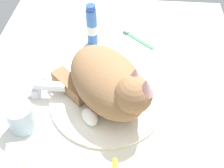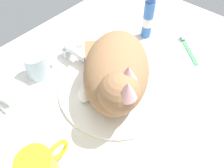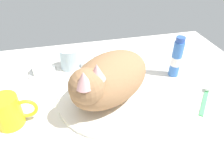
{
  "view_description": "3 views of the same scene",
  "coord_description": "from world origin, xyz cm",
  "px_view_note": "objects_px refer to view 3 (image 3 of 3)",
  "views": [
    {
      "loc": [
        -52.07,
        -5.74,
        63.31
      ],
      "look_at": [
        1.99,
        -1.17,
        4.64
      ],
      "focal_mm": 45.64,
      "sensor_mm": 36.0,
      "label": 1
    },
    {
      "loc": [
        -29.37,
        -23.95,
        48.97
      ],
      "look_at": [
        -2.8,
        -0.87,
        5.14
      ],
      "focal_mm": 34.17,
      "sensor_mm": 36.0,
      "label": 2
    },
    {
      "loc": [
        -10.62,
        -47.13,
        43.14
      ],
      "look_at": [
        0.55,
        0.24,
        5.48
      ],
      "focal_mm": 32.6,
      "sensor_mm": 36.0,
      "label": 3
    }
  ],
  "objects_px": {
    "faucet": "(99,61)",
    "rinse_cup": "(69,59)",
    "cat": "(107,79)",
    "coffee_mug": "(9,111)",
    "soap_bar": "(42,68)",
    "toothpaste_bottle": "(176,58)",
    "toothbrush": "(205,99)"
  },
  "relations": [
    {
      "from": "coffee_mug",
      "to": "toothbrush",
      "type": "bearing_deg",
      "value": -3.7
    },
    {
      "from": "coffee_mug",
      "to": "rinse_cup",
      "type": "bearing_deg",
      "value": 54.99
    },
    {
      "from": "soap_bar",
      "to": "toothpaste_bottle",
      "type": "relative_size",
      "value": 0.45
    },
    {
      "from": "toothpaste_bottle",
      "to": "soap_bar",
      "type": "bearing_deg",
      "value": 165.74
    },
    {
      "from": "soap_bar",
      "to": "toothbrush",
      "type": "height_order",
      "value": "soap_bar"
    },
    {
      "from": "toothbrush",
      "to": "cat",
      "type": "bearing_deg",
      "value": 167.02
    },
    {
      "from": "faucet",
      "to": "toothpaste_bottle",
      "type": "xyz_separation_m",
      "value": [
        0.25,
        -0.12,
        0.05
      ]
    },
    {
      "from": "rinse_cup",
      "to": "toothbrush",
      "type": "bearing_deg",
      "value": -35.83
    },
    {
      "from": "rinse_cup",
      "to": "toothbrush",
      "type": "relative_size",
      "value": 0.68
    },
    {
      "from": "rinse_cup",
      "to": "cat",
      "type": "bearing_deg",
      "value": -65.61
    },
    {
      "from": "faucet",
      "to": "soap_bar",
      "type": "distance_m",
      "value": 0.21
    },
    {
      "from": "coffee_mug",
      "to": "toothbrush",
      "type": "distance_m",
      "value": 0.58
    },
    {
      "from": "rinse_cup",
      "to": "soap_bar",
      "type": "distance_m",
      "value": 0.11
    },
    {
      "from": "faucet",
      "to": "coffee_mug",
      "type": "bearing_deg",
      "value": -140.9
    },
    {
      "from": "toothpaste_bottle",
      "to": "toothbrush",
      "type": "height_order",
      "value": "toothpaste_bottle"
    },
    {
      "from": "cat",
      "to": "toothbrush",
      "type": "height_order",
      "value": "cat"
    },
    {
      "from": "faucet",
      "to": "cat",
      "type": "height_order",
      "value": "cat"
    },
    {
      "from": "soap_bar",
      "to": "toothpaste_bottle",
      "type": "height_order",
      "value": "toothpaste_bottle"
    },
    {
      "from": "faucet",
      "to": "coffee_mug",
      "type": "xyz_separation_m",
      "value": [
        -0.29,
        -0.23,
        0.02
      ]
    },
    {
      "from": "rinse_cup",
      "to": "toothpaste_bottle",
      "type": "xyz_separation_m",
      "value": [
        0.36,
        -0.14,
        0.03
      ]
    },
    {
      "from": "rinse_cup",
      "to": "toothpaste_bottle",
      "type": "bearing_deg",
      "value": -20.58
    },
    {
      "from": "coffee_mug",
      "to": "soap_bar",
      "type": "xyz_separation_m",
      "value": [
        0.07,
        0.23,
        -0.02
      ]
    },
    {
      "from": "cat",
      "to": "soap_bar",
      "type": "relative_size",
      "value": 4.78
    },
    {
      "from": "cat",
      "to": "toothbrush",
      "type": "xyz_separation_m",
      "value": [
        0.3,
        -0.07,
        -0.08
      ]
    },
    {
      "from": "cat",
      "to": "coffee_mug",
      "type": "bearing_deg",
      "value": -173.38
    },
    {
      "from": "faucet",
      "to": "rinse_cup",
      "type": "relative_size",
      "value": 1.88
    },
    {
      "from": "cat",
      "to": "toothpaste_bottle",
      "type": "distance_m",
      "value": 0.28
    },
    {
      "from": "coffee_mug",
      "to": "soap_bar",
      "type": "height_order",
      "value": "coffee_mug"
    },
    {
      "from": "cat",
      "to": "rinse_cup",
      "type": "xyz_separation_m",
      "value": [
        -0.1,
        0.22,
        -0.04
      ]
    },
    {
      "from": "cat",
      "to": "toothbrush",
      "type": "distance_m",
      "value": 0.32
    },
    {
      "from": "cat",
      "to": "coffee_mug",
      "type": "xyz_separation_m",
      "value": [
        -0.27,
        -0.03,
        -0.04
      ]
    },
    {
      "from": "coffee_mug",
      "to": "rinse_cup",
      "type": "xyz_separation_m",
      "value": [
        0.18,
        0.25,
        -0.01
      ]
    }
  ]
}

